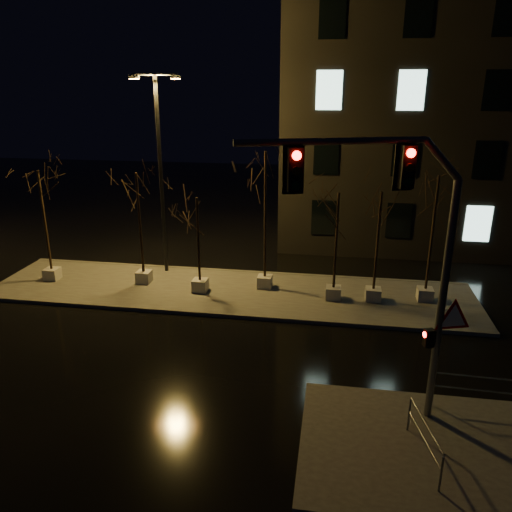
# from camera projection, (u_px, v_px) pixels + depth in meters

# --- Properties ---
(ground) EXTENTS (90.00, 90.00, 0.00)m
(ground) POSITION_uv_depth(u_px,v_px,m) (193.00, 360.00, 17.32)
(ground) COLOR black
(ground) RESTS_ON ground
(median) EXTENTS (22.00, 5.00, 0.15)m
(median) POSITION_uv_depth(u_px,v_px,m) (229.00, 291.00, 22.90)
(median) COLOR #45413D
(median) RESTS_ON ground
(sidewalk_corner) EXTENTS (7.00, 5.00, 0.15)m
(sidewalk_corner) POSITION_uv_depth(u_px,v_px,m) (436.00, 452.00, 12.90)
(sidewalk_corner) COLOR #45413D
(sidewalk_corner) RESTS_ON ground
(building) EXTENTS (25.00, 12.00, 15.00)m
(building) POSITION_uv_depth(u_px,v_px,m) (500.00, 112.00, 29.56)
(building) COLOR black
(building) RESTS_ON ground
(tree_0) EXTENTS (1.80, 1.80, 5.39)m
(tree_0) POSITION_uv_depth(u_px,v_px,m) (41.00, 196.00, 22.80)
(tree_0) COLOR #ACA8A0
(tree_0) RESTS_ON median
(tree_1) EXTENTS (1.80, 1.80, 5.36)m
(tree_1) POSITION_uv_depth(u_px,v_px,m) (138.00, 198.00, 22.44)
(tree_1) COLOR #ACA8A0
(tree_1) RESTS_ON median
(tree_2) EXTENTS (1.80, 1.80, 4.45)m
(tree_2) POSITION_uv_depth(u_px,v_px,m) (197.00, 219.00, 21.67)
(tree_2) COLOR #ACA8A0
(tree_2) RESTS_ON median
(tree_3) EXTENTS (1.80, 1.80, 6.41)m
(tree_3) POSITION_uv_depth(u_px,v_px,m) (265.00, 183.00, 21.61)
(tree_3) COLOR #ACA8A0
(tree_3) RESTS_ON median
(tree_4) EXTENTS (1.80, 1.80, 4.85)m
(tree_4) POSITION_uv_depth(u_px,v_px,m) (337.00, 217.00, 20.75)
(tree_4) COLOR #ACA8A0
(tree_4) RESTS_ON median
(tree_5) EXTENTS (1.80, 1.80, 4.92)m
(tree_5) POSITION_uv_depth(u_px,v_px,m) (379.00, 217.00, 20.58)
(tree_5) COLOR #ACA8A0
(tree_5) RESTS_ON median
(tree_6) EXTENTS (1.80, 1.80, 5.62)m
(tree_6) POSITION_uv_depth(u_px,v_px,m) (436.00, 205.00, 20.41)
(tree_6) COLOR #ACA8A0
(tree_6) RESTS_ON median
(traffic_signal_mast) EXTENTS (6.10, 2.05, 7.78)m
(traffic_signal_mast) POSITION_uv_depth(u_px,v_px,m) (403.00, 247.00, 12.36)
(traffic_signal_mast) COLOR #585A60
(traffic_signal_mast) RESTS_ON sidewalk_corner
(streetlight_main) EXTENTS (2.35, 0.63, 9.39)m
(streetlight_main) POSITION_uv_depth(u_px,v_px,m) (160.00, 163.00, 23.51)
(streetlight_main) COLOR black
(streetlight_main) RESTS_ON median
(guard_rail_a) EXTENTS (2.45, 0.13, 1.06)m
(guard_rail_a) POSITION_uv_depth(u_px,v_px,m) (472.00, 387.00, 14.33)
(guard_rail_a) COLOR #585A60
(guard_rail_a) RESTS_ON sidewalk_corner
(guard_rail_b) EXTENTS (0.50, 2.18, 1.05)m
(guard_rail_b) POSITION_uv_depth(u_px,v_px,m) (424.00, 436.00, 12.35)
(guard_rail_b) COLOR #585A60
(guard_rail_b) RESTS_ON sidewalk_corner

